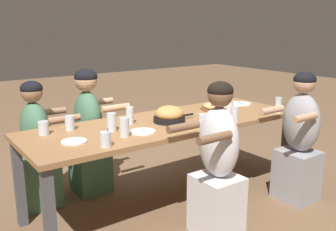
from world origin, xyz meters
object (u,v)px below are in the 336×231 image
(drinking_glass_d, at_px, (203,121))
(diner_near_center, at_px, (218,167))
(drinking_glass_g, at_px, (278,106))
(drinking_glass_i, at_px, (44,129))
(empty_plate_b, at_px, (74,141))
(drinking_glass_f, at_px, (70,124))
(drinking_glass_e, at_px, (112,123))
(empty_plate_c, at_px, (143,131))
(cocktail_glass_blue, at_px, (106,140))
(drinking_glass_a, at_px, (130,115))
(diner_near_right, at_px, (299,143))
(pizza_board_main, at_px, (217,107))
(drinking_glass_c, at_px, (229,108))
(diner_far_left, at_px, (37,150))
(drinking_glass_h, at_px, (235,115))
(skillet_bowl, at_px, (169,115))
(diner_far_midleft, at_px, (89,136))
(empty_plate_a, at_px, (240,104))
(drinking_glass_b, at_px, (124,128))

(drinking_glass_d, relative_size, diner_near_center, 0.09)
(drinking_glass_g, bearing_deg, drinking_glass_i, 164.90)
(empty_plate_b, height_order, drinking_glass_f, drinking_glass_f)
(drinking_glass_e, height_order, drinking_glass_f, drinking_glass_e)
(empty_plate_c, distance_m, cocktail_glass_blue, 0.43)
(empty_plate_c, height_order, drinking_glass_a, drinking_glass_a)
(drinking_glass_f, distance_m, diner_near_right, 2.03)
(pizza_board_main, height_order, drinking_glass_c, drinking_glass_c)
(pizza_board_main, relative_size, empty_plate_c, 1.64)
(diner_far_left, bearing_deg, pizza_board_main, 71.34)
(drinking_glass_e, xyz_separation_m, diner_far_left, (-0.41, 0.65, -0.32))
(drinking_glass_h, height_order, diner_near_right, diner_near_right)
(drinking_glass_c, xyz_separation_m, diner_far_left, (-1.58, 0.77, -0.32))
(empty_plate_c, distance_m, drinking_glass_e, 0.26)
(pizza_board_main, xyz_separation_m, empty_plate_c, (-1.04, -0.26, -0.02))
(diner_near_center, xyz_separation_m, diner_near_right, (1.01, 0.00, 0.00))
(drinking_glass_i, bearing_deg, drinking_glass_c, -11.92)
(drinking_glass_a, bearing_deg, drinking_glass_i, 171.88)
(skillet_bowl, relative_size, drinking_glass_h, 3.10)
(diner_far_midleft, xyz_separation_m, diner_far_left, (-0.50, 0.00, -0.05))
(skillet_bowl, xyz_separation_m, empty_plate_b, (-0.90, -0.07, -0.05))
(skillet_bowl, bearing_deg, empty_plate_a, 8.84)
(cocktail_glass_blue, relative_size, diner_near_center, 0.11)
(drinking_glass_c, height_order, drinking_glass_d, drinking_glass_c)
(pizza_board_main, height_order, drinking_glass_i, drinking_glass_i)
(drinking_glass_g, bearing_deg, cocktail_glass_blue, 179.38)
(diner_far_midleft, bearing_deg, empty_plate_a, 71.42)
(diner_far_left, bearing_deg, drinking_glass_g, 63.97)
(drinking_glass_a, relative_size, diner_near_right, 0.12)
(drinking_glass_d, height_order, diner_near_center, diner_near_center)
(empty_plate_b, height_order, drinking_glass_i, drinking_glass_i)
(drinking_glass_g, relative_size, diner_near_right, 0.12)
(cocktail_glass_blue, bearing_deg, diner_near_center, -22.73)
(pizza_board_main, distance_m, drinking_glass_c, 0.23)
(cocktail_glass_blue, distance_m, diner_near_center, 0.87)
(diner_far_midleft, height_order, diner_near_right, diner_far_midleft)
(cocktail_glass_blue, distance_m, drinking_glass_c, 1.40)
(drinking_glass_a, relative_size, drinking_glass_e, 1.00)
(drinking_glass_b, height_order, drinking_glass_g, drinking_glass_b)
(empty_plate_a, xyz_separation_m, drinking_glass_a, (-1.37, -0.02, 0.07))
(skillet_bowl, xyz_separation_m, cocktail_glass_blue, (-0.76, -0.30, -0.01))
(cocktail_glass_blue, xyz_separation_m, drinking_glass_b, (0.22, 0.13, 0.02))
(pizza_board_main, distance_m, drinking_glass_h, 0.48)
(pizza_board_main, relative_size, drinking_glass_e, 2.28)
(drinking_glass_h, bearing_deg, diner_near_center, -147.33)
(empty_plate_a, height_order, drinking_glass_b, drinking_glass_b)
(cocktail_glass_blue, relative_size, diner_near_right, 0.11)
(drinking_glass_c, distance_m, drinking_glass_f, 1.47)
(skillet_bowl, relative_size, diner_near_center, 0.33)
(drinking_glass_g, bearing_deg, drinking_glass_b, 174.62)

